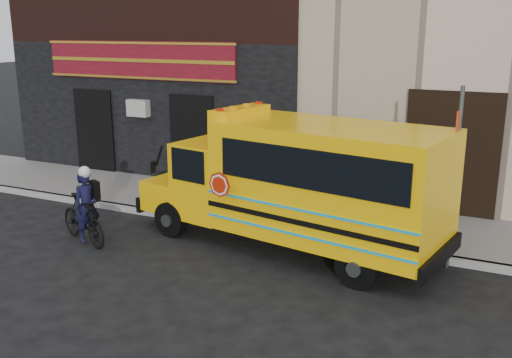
{
  "coord_description": "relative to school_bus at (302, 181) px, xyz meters",
  "views": [
    {
      "loc": [
        5.42,
        -8.65,
        4.57
      ],
      "look_at": [
        0.5,
        1.85,
        1.5
      ],
      "focal_mm": 40.0,
      "sensor_mm": 36.0,
      "label": 1
    }
  ],
  "objects": [
    {
      "name": "bicycle",
      "position": [
        -4.46,
        -1.6,
        -0.97
      ],
      "size": [
        1.84,
        1.11,
        1.07
      ],
      "primitive_type": "imported",
      "rotation": [
        0.0,
        0.0,
        1.2
      ],
      "color": "black",
      "rests_on": "ground"
    },
    {
      "name": "curb",
      "position": [
        -1.46,
        0.58,
        -1.43
      ],
      "size": [
        40.0,
        0.2,
        0.15
      ],
      "primitive_type": "cube",
      "color": "#969791",
      "rests_on": "ground"
    },
    {
      "name": "sign_pole",
      "position": [
        2.94,
        0.36,
        0.44
      ],
      "size": [
        0.08,
        0.31,
        3.56
      ],
      "color": "#454E49",
      "rests_on": "ground"
    },
    {
      "name": "school_bus",
      "position": [
        0.0,
        0.0,
        0.0
      ],
      "size": [
        7.17,
        3.32,
        2.92
      ],
      "color": "black",
      "rests_on": "ground"
    },
    {
      "name": "cyclist",
      "position": [
        -4.37,
        -1.54,
        -0.73
      ],
      "size": [
        0.58,
        0.67,
        1.56
      ],
      "primitive_type": "imported",
      "rotation": [
        0.0,
        0.0,
        1.13
      ],
      "color": "black",
      "rests_on": "ground"
    },
    {
      "name": "ground",
      "position": [
        -1.46,
        -2.02,
        -1.51
      ],
      "size": [
        120.0,
        120.0,
        0.0
      ],
      "primitive_type": "plane",
      "color": "black",
      "rests_on": "ground"
    },
    {
      "name": "sidewalk",
      "position": [
        -1.46,
        2.08,
        -1.43
      ],
      "size": [
        40.0,
        3.0,
        0.15
      ],
      "primitive_type": "cube",
      "color": "gray",
      "rests_on": "ground"
    }
  ]
}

